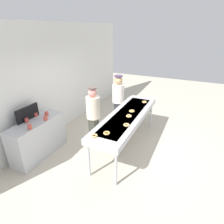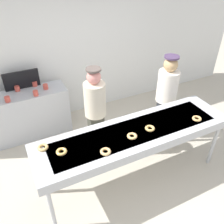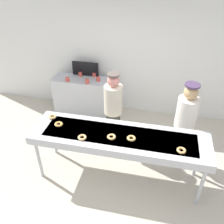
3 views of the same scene
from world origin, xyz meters
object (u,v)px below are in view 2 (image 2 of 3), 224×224
at_px(worker_baker, 95,108).
at_px(prep_counter, 30,114).
at_px(glazed_donut_0, 106,152).
at_px(menu_display, 22,80).
at_px(glazed_donut_3, 197,119).
at_px(glazed_donut_5, 61,152).
at_px(glazed_donut_4, 150,128).
at_px(paper_cup_1, 17,89).
at_px(paper_cup_0, 36,93).
at_px(worker_assistant, 166,93).
at_px(glazed_donut_2, 43,147).
at_px(paper_cup_2, 46,87).
at_px(glazed_donut_1, 132,136).
at_px(fryer_conveyor, 135,135).
at_px(paper_cup_3, 35,84).
at_px(paper_cup_4, 7,99).

bearing_deg(worker_baker, prep_counter, -48.59).
height_order(glazed_donut_0, menu_display, menu_display).
height_order(glazed_donut_3, glazed_donut_5, same).
xyz_separation_m(glazed_donut_4, glazed_donut_5, (-1.25, 0.10, 0.00)).
relative_size(glazed_donut_3, paper_cup_1, 1.49).
bearing_deg(paper_cup_0, worker_assistant, -24.72).
distance_m(glazed_donut_2, paper_cup_2, 1.65).
bearing_deg(worker_baker, glazed_donut_1, 99.38).
height_order(fryer_conveyor, worker_assistant, worker_assistant).
relative_size(glazed_donut_0, prep_counter, 0.10).
bearing_deg(glazed_donut_3, prep_counter, 137.27).
relative_size(worker_assistant, paper_cup_0, 17.50).
xyz_separation_m(glazed_donut_4, paper_cup_3, (-1.19, 2.08, -0.00)).
bearing_deg(glazed_donut_4, paper_cup_1, 126.82).
height_order(worker_baker, paper_cup_0, worker_baker).
distance_m(glazed_donut_4, glazed_donut_5, 1.25).
xyz_separation_m(fryer_conveyor, paper_cup_1, (-1.31, 1.96, 0.09)).
relative_size(paper_cup_1, paper_cup_2, 1.00).
bearing_deg(paper_cup_3, paper_cup_2, -52.77).
xyz_separation_m(worker_baker, paper_cup_4, (-1.24, 0.85, 0.04)).
distance_m(glazed_donut_4, prep_counter, 2.41).
height_order(glazed_donut_3, paper_cup_1, paper_cup_1).
relative_size(glazed_donut_2, paper_cup_2, 1.49).
distance_m(fryer_conveyor, worker_baker, 0.85).
bearing_deg(glazed_donut_1, paper_cup_1, 120.36).
bearing_deg(paper_cup_3, paper_cup_4, -145.38).
xyz_separation_m(glazed_donut_2, worker_assistant, (2.29, 0.47, -0.03)).
distance_m(glazed_donut_0, glazed_donut_4, 0.77).
bearing_deg(paper_cup_2, worker_baker, -60.71).
bearing_deg(prep_counter, fryer_conveyor, -56.61).
xyz_separation_m(paper_cup_0, paper_cup_3, (0.06, 0.37, 0.00)).
distance_m(fryer_conveyor, paper_cup_4, 2.24).
distance_m(glazed_donut_3, menu_display, 3.09).
bearing_deg(fryer_conveyor, glazed_donut_1, -137.29).
bearing_deg(paper_cup_4, paper_cup_1, 56.98).
bearing_deg(paper_cup_1, glazed_donut_5, -82.18).
xyz_separation_m(glazed_donut_1, prep_counter, (-1.09, 1.92, -0.51)).
distance_m(glazed_donut_5, paper_cup_3, 1.98).
distance_m(paper_cup_0, paper_cup_3, 0.37).
distance_m(paper_cup_2, paper_cup_4, 0.70).
height_order(worker_baker, prep_counter, worker_baker).
bearing_deg(worker_assistant, paper_cup_2, -43.44).
distance_m(paper_cup_3, menu_display, 0.24).
xyz_separation_m(worker_baker, worker_assistant, (1.32, -0.12, 0.01)).
relative_size(glazed_donut_0, paper_cup_3, 1.49).
distance_m(glazed_donut_1, menu_display, 2.39).
xyz_separation_m(glazed_donut_1, menu_display, (-1.09, 2.12, 0.12)).
bearing_deg(fryer_conveyor, worker_assistant, 32.95).
bearing_deg(prep_counter, paper_cup_1, 128.77).
distance_m(worker_assistant, paper_cup_4, 2.74).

